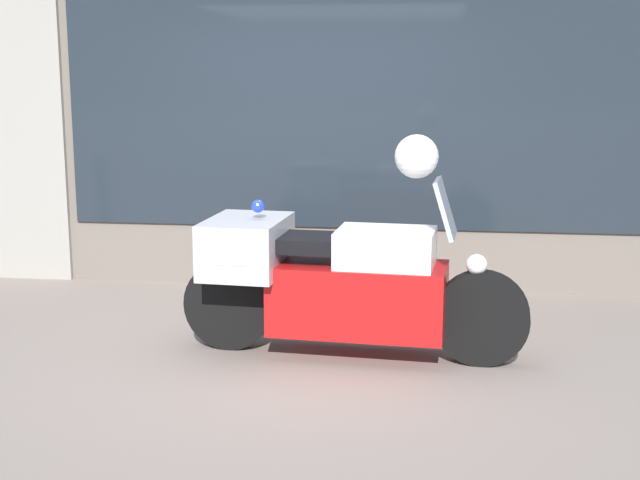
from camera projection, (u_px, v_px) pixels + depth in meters
The scene contains 5 objects.
ground_plane at pixel (287, 348), 6.28m from camera, with size 60.00×60.00×0.00m, color gray.
shop_building at pixel (273, 72), 7.91m from camera, with size 6.62×0.55×3.79m.
window_display at pixel (368, 234), 8.11m from camera, with size 5.19×0.30×1.85m.
paramedic_motorcycle at pixel (331, 278), 6.05m from camera, with size 2.38×0.77×1.24m.
white_helmet at pixel (417, 156), 5.78m from camera, with size 0.29×0.29×0.29m, color white.
Camera 1 is at (1.01, -5.93, 1.97)m, focal length 50.00 mm.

